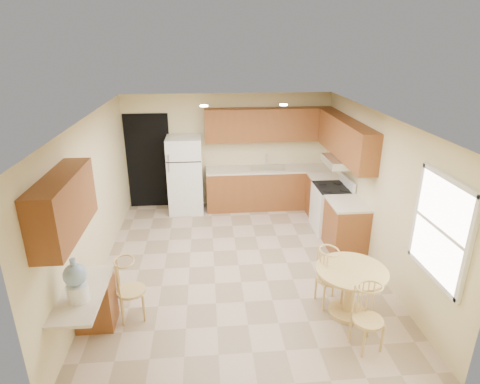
{
  "coord_description": "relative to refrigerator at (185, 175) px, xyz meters",
  "views": [
    {
      "loc": [
        -0.49,
        -5.85,
        3.6
      ],
      "look_at": [
        0.05,
        0.3,
        1.21
      ],
      "focal_mm": 30.0,
      "sensor_mm": 36.0,
      "label": 1
    }
  ],
  "objects": [
    {
      "name": "floor",
      "position": [
        0.95,
        -2.4,
        -0.83
      ],
      "size": [
        5.5,
        5.5,
        0.0
      ],
      "primitive_type": "plane",
      "color": "tan",
      "rests_on": "ground"
    },
    {
      "name": "ceiling",
      "position": [
        0.95,
        -2.4,
        1.67
      ],
      "size": [
        4.5,
        5.5,
        0.02
      ],
      "primitive_type": "cube",
      "color": "white",
      "rests_on": "wall_back"
    },
    {
      "name": "wall_back",
      "position": [
        0.95,
        0.35,
        0.42
      ],
      "size": [
        4.5,
        0.02,
        2.5
      ],
      "primitive_type": "cube",
      "color": "beige",
      "rests_on": "floor"
    },
    {
      "name": "wall_front",
      "position": [
        0.95,
        -5.15,
        0.42
      ],
      "size": [
        4.5,
        0.02,
        2.5
      ],
      "primitive_type": "cube",
      "color": "beige",
      "rests_on": "floor"
    },
    {
      "name": "wall_left",
      "position": [
        -1.3,
        -2.4,
        0.42
      ],
      "size": [
        0.02,
        5.5,
        2.5
      ],
      "primitive_type": "cube",
      "color": "beige",
      "rests_on": "floor"
    },
    {
      "name": "wall_right",
      "position": [
        3.2,
        -2.4,
        0.42
      ],
      "size": [
        0.02,
        5.5,
        2.5
      ],
      "primitive_type": "cube",
      "color": "beige",
      "rests_on": "floor"
    },
    {
      "name": "doorway",
      "position": [
        -0.8,
        0.34,
        0.22
      ],
      "size": [
        0.9,
        0.02,
        2.1
      ],
      "primitive_type": "cube",
      "color": "black",
      "rests_on": "floor"
    },
    {
      "name": "base_cab_back",
      "position": [
        1.83,
        0.05,
        -0.39
      ],
      "size": [
        2.75,
        0.6,
        0.87
      ],
      "primitive_type": "cube",
      "color": "brown",
      "rests_on": "floor"
    },
    {
      "name": "counter_back",
      "position": [
        1.83,
        0.05,
        0.06
      ],
      "size": [
        2.75,
        0.63,
        0.04
      ],
      "primitive_type": "cube",
      "color": "beige",
      "rests_on": "base_cab_back"
    },
    {
      "name": "base_cab_right_a",
      "position": [
        2.9,
        -0.54,
        -0.39
      ],
      "size": [
        0.6,
        0.59,
        0.87
      ],
      "primitive_type": "cube",
      "color": "brown",
      "rests_on": "floor"
    },
    {
      "name": "counter_right_a",
      "position": [
        2.9,
        -0.54,
        0.06
      ],
      "size": [
        0.63,
        0.59,
        0.04
      ],
      "primitive_type": "cube",
      "color": "beige",
      "rests_on": "base_cab_right_a"
    },
    {
      "name": "base_cab_right_b",
      "position": [
        2.9,
        -2.0,
        -0.39
      ],
      "size": [
        0.6,
        0.8,
        0.87
      ],
      "primitive_type": "cube",
      "color": "brown",
      "rests_on": "floor"
    },
    {
      "name": "counter_right_b",
      "position": [
        2.9,
        -2.0,
        0.06
      ],
      "size": [
        0.63,
        0.8,
        0.04
      ],
      "primitive_type": "cube",
      "color": "beige",
      "rests_on": "base_cab_right_b"
    },
    {
      "name": "upper_cab_back",
      "position": [
        1.83,
        0.19,
        1.02
      ],
      "size": [
        2.75,
        0.33,
        0.7
      ],
      "primitive_type": "cube",
      "color": "brown",
      "rests_on": "wall_back"
    },
    {
      "name": "upper_cab_right",
      "position": [
        3.04,
        -1.19,
        1.02
      ],
      "size": [
        0.33,
        2.42,
        0.7
      ],
      "primitive_type": "cube",
      "color": "brown",
      "rests_on": "wall_right"
    },
    {
      "name": "upper_cab_left",
      "position": [
        -1.13,
        -4.0,
        1.02
      ],
      "size": [
        0.33,
        1.4,
        0.7
      ],
      "primitive_type": "cube",
      "color": "brown",
      "rests_on": "wall_left"
    },
    {
      "name": "sink",
      "position": [
        1.8,
        0.05,
        0.08
      ],
      "size": [
        0.78,
        0.44,
        0.01
      ],
      "primitive_type": "cube",
      "color": "silver",
      "rests_on": "counter_back"
    },
    {
      "name": "range_hood",
      "position": [
        2.95,
        -1.22,
        0.59
      ],
      "size": [
        0.5,
        0.76,
        0.14
      ],
      "primitive_type": "cube",
      "color": "silver",
      "rests_on": "upper_cab_right"
    },
    {
      "name": "desk_pedestal",
      "position": [
        -1.05,
        -3.72,
        -0.47
      ],
      "size": [
        0.48,
        0.42,
        0.72
      ],
      "primitive_type": "cube",
      "color": "brown",
      "rests_on": "floor"
    },
    {
      "name": "desk_top",
      "position": [
        -1.05,
        -4.1,
        -0.08
      ],
      "size": [
        0.5,
        1.2,
        0.04
      ],
      "primitive_type": "cube",
      "color": "beige",
      "rests_on": "desk_pedestal"
    },
    {
      "name": "window",
      "position": [
        3.18,
        -4.25,
        0.67
      ],
      "size": [
        0.06,
        1.12,
        1.3
      ],
      "color": "white",
      "rests_on": "wall_right"
    },
    {
      "name": "can_light_a",
      "position": [
        0.45,
        -1.2,
        1.66
      ],
      "size": [
        0.14,
        0.14,
        0.02
      ],
      "primitive_type": "cylinder",
      "color": "white",
      "rests_on": "ceiling"
    },
    {
      "name": "can_light_b",
      "position": [
        1.85,
        -1.2,
        1.66
      ],
      "size": [
        0.14,
        0.14,
        0.02
      ],
      "primitive_type": "cylinder",
      "color": "white",
      "rests_on": "ceiling"
    },
    {
      "name": "refrigerator",
      "position": [
        0.0,
        0.0,
        0.0
      ],
      "size": [
        0.73,
        0.71,
        1.66
      ],
      "color": "white",
      "rests_on": "floor"
    },
    {
      "name": "stove",
      "position": [
        2.88,
        -1.22,
        -0.36
      ],
      "size": [
        0.65,
        0.76,
        1.09
      ],
      "color": "white",
      "rests_on": "floor"
    },
    {
      "name": "dining_table",
      "position": [
        2.35,
        -3.79,
        -0.37
      ],
      "size": [
        0.96,
        0.96,
        0.71
      ],
      "rotation": [
        0.0,
        0.0,
        -0.03
      ],
      "color": "tan",
      "rests_on": "floor"
    },
    {
      "name": "chair_table_a",
      "position": [
        2.15,
        -3.62,
        -0.3
      ],
      "size": [
        0.38,
        0.5,
        0.87
      ],
      "rotation": [
        0.0,
        0.0,
        -1.42
      ],
      "color": "tan",
      "rests_on": "floor"
    },
    {
      "name": "chair_table_b",
      "position": [
        2.35,
        -4.52,
        -0.31
      ],
      "size": [
        0.37,
        0.4,
        0.85
      ],
      "rotation": [
        0.0,
        0.0,
        3.4
      ],
      "color": "tan",
      "rests_on": "floor"
    },
    {
      "name": "chair_desk",
      "position": [
        -0.6,
        -3.68,
        -0.29
      ],
      "size": [
        0.39,
        0.5,
        0.88
      ],
      "rotation": [
        0.0,
        0.0,
        -1.37
      ],
      "color": "tan",
      "rests_on": "floor"
    },
    {
      "name": "water_crock",
      "position": [
        -1.05,
        -4.24,
        0.19
      ],
      "size": [
        0.26,
        0.26,
        0.54
      ],
      "color": "white",
      "rests_on": "desk_top"
    }
  ]
}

